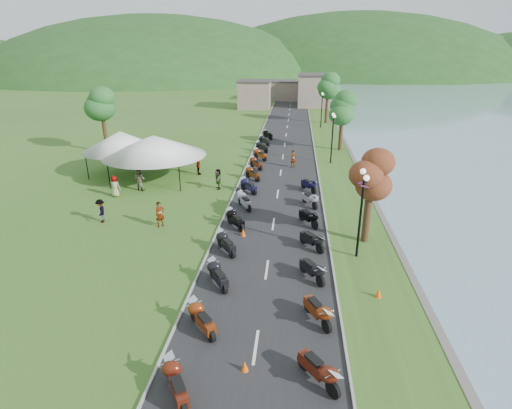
{
  "coord_description": "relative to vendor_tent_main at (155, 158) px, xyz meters",
  "views": [
    {
      "loc": [
        1.27,
        -2.66,
        11.13
      ],
      "look_at": [
        -1.21,
        22.23,
        1.3
      ],
      "focal_mm": 28.0,
      "sensor_mm": 36.0,
      "label": 1
    }
  ],
  "objects": [
    {
      "name": "pedestrian_b",
      "position": [
        -0.38,
        -3.09,
        -2.0
      ],
      "size": [
        1.06,
        0.84,
        1.91
      ],
      "primitive_type": "imported",
      "rotation": [
        0.0,
        0.0,
        2.73
      ],
      "color": "slate",
      "rests_on": "ground"
    },
    {
      "name": "road",
      "position": [
        11.15,
        9.0,
        -1.99
      ],
      "size": [
        7.0,
        120.0,
        0.02
      ],
      "primitive_type": "cube",
      "color": "#262628",
      "rests_on": "ground"
    },
    {
      "name": "traffic_cone_near",
      "position": [
        10.88,
        -22.28,
        -1.78
      ],
      "size": [
        0.29,
        0.29,
        0.45
      ],
      "primitive_type": "cone",
      "color": "#F2590C",
      "rests_on": "ground"
    },
    {
      "name": "far_building",
      "position": [
        9.15,
        54.0,
        0.5
      ],
      "size": [
        18.0,
        16.0,
        5.0
      ],
      "primitive_type": "cube",
      "color": "gray",
      "rests_on": "ground"
    },
    {
      "name": "vendor_tent_main",
      "position": [
        0.0,
        0.0,
        0.0
      ],
      "size": [
        6.08,
        6.08,
        4.0
      ],
      "primitive_type": null,
      "color": "white",
      "rests_on": "ground"
    },
    {
      "name": "tree_lakeside",
      "position": [
        16.9,
        -10.96,
        1.21
      ],
      "size": [
        2.31,
        2.31,
        6.42
      ],
      "primitive_type": null,
      "color": "#307430",
      "rests_on": "ground"
    },
    {
      "name": "vendor_tent_side",
      "position": [
        -3.67,
        1.5,
        0.0
      ],
      "size": [
        4.76,
        4.76,
        4.0
      ],
      "primitive_type": null,
      "color": "white",
      "rests_on": "ground"
    },
    {
      "name": "moto_row_right",
      "position": [
        13.58,
        -17.39,
        -1.45
      ],
      "size": [
        2.6,
        33.29,
        1.1
      ],
      "primitive_type": null,
      "color": "#331411",
      "rests_on": "ground"
    },
    {
      "name": "moto_row_left",
      "position": [
        8.76,
        -8.07,
        -1.45
      ],
      "size": [
        2.6,
        54.53,
        1.1
      ],
      "primitive_type": null,
      "color": "#331411",
      "rests_on": "ground"
    },
    {
      "name": "pedestrian_c",
      "position": [
        -0.56,
        -9.77,
        -2.0
      ],
      "size": [
        0.73,
        1.14,
        1.64
      ],
      "primitive_type": "imported",
      "rotation": [
        0.0,
        0.0,
        5.02
      ],
      "color": "slate",
      "rests_on": "ground"
    },
    {
      "name": "pedestrian_a",
      "position": [
        3.69,
        -10.09,
        -2.0
      ],
      "size": [
        0.78,
        0.78,
        1.75
      ],
      "primitive_type": "imported",
      "rotation": [
        0.0,
        0.0,
        0.77
      ],
      "color": "slate",
      "rests_on": "ground"
    },
    {
      "name": "hills_backdrop",
      "position": [
        11.15,
        169.0,
        -2.0
      ],
      "size": [
        360.0,
        120.0,
        76.0
      ],
      "primitive_type": null,
      "color": "#285621",
      "rests_on": "ground"
    }
  ]
}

